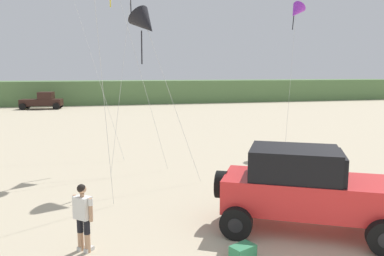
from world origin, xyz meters
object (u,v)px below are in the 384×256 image
object	(u,v)px
cooler_box	(243,253)
kite_pink_ribbon	(145,23)
kite_white_parafoil	(296,12)
person_watching	(83,214)
distant_pickup	(43,101)
jeep	(304,187)

from	to	relation	value
cooler_box	kite_pink_ribbon	xyz separation A→B (m)	(-1.16, 7.43, 5.93)
kite_pink_ribbon	kite_white_parafoil	distance (m)	10.40
person_watching	distant_pickup	world-z (taller)	distant_pickup
distant_pickup	kite_pink_ribbon	distance (m)	33.61
kite_white_parafoil	person_watching	bearing A→B (deg)	-136.51
person_watching	kite_white_parafoil	xyz separation A→B (m)	(11.44, 10.85, 6.69)
cooler_box	jeep	bearing A→B (deg)	4.76
distant_pickup	kite_white_parafoil	world-z (taller)	kite_white_parafoil
kite_pink_ribbon	kite_white_parafoil	world-z (taller)	kite_white_parafoil
distant_pickup	jeep	bearing A→B (deg)	-73.51
kite_pink_ribbon	kite_white_parafoil	size ratio (longest dim) A/B	0.83
kite_white_parafoil	kite_pink_ribbon	bearing A→B (deg)	-152.10
person_watching	distant_pickup	bearing A→B (deg)	98.37
person_watching	kite_pink_ribbon	distance (m)	8.30
distant_pickup	cooler_box	bearing A→B (deg)	-77.02
kite_pink_ribbon	kite_white_parafoil	xyz separation A→B (m)	(9.09, 4.81, 1.50)
jeep	kite_white_parafoil	distance (m)	13.96
kite_pink_ribbon	kite_white_parafoil	bearing A→B (deg)	27.90
cooler_box	kite_white_parafoil	xyz separation A→B (m)	(7.93, 12.25, 7.43)
jeep	distant_pickup	world-z (taller)	jeep
jeep	cooler_box	world-z (taller)	jeep
cooler_box	kite_white_parafoil	bearing A→B (deg)	32.93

